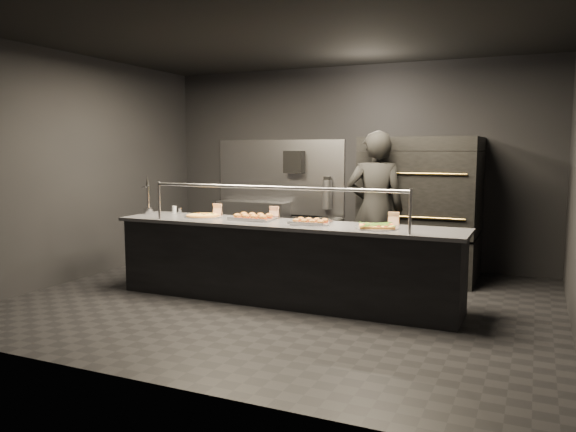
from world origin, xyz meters
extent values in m
plane|color=black|center=(0.00, 0.00, 0.00)|extent=(6.00, 6.00, 0.00)
plane|color=black|center=(0.00, 0.00, 3.00)|extent=(6.00, 6.00, 0.00)
cube|color=black|center=(0.00, 2.50, 1.50)|extent=(6.00, 0.04, 3.00)
cube|color=black|center=(0.00, -2.50, 1.50)|extent=(6.00, 0.04, 3.00)
cube|color=black|center=(-3.00, 0.00, 1.50)|extent=(0.04, 5.00, 3.00)
cube|color=#99999E|center=(-1.20, 2.48, 1.30)|extent=(2.20, 0.02, 1.20)
cube|color=black|center=(0.00, 0.00, 0.44)|extent=(4.00, 0.70, 0.88)
cube|color=#343338|center=(0.00, 0.00, 0.90)|extent=(4.10, 0.78, 0.04)
cylinder|color=#99999E|center=(-1.50, -0.30, 1.15)|extent=(0.03, 0.03, 0.45)
cylinder|color=#99999E|center=(1.50, -0.30, 1.15)|extent=(0.03, 0.03, 0.45)
cylinder|color=#99999E|center=(0.00, -0.30, 1.34)|extent=(3.00, 0.04, 0.04)
cube|color=black|center=(1.20, 1.90, 0.30)|extent=(1.50, 1.15, 0.60)
cube|color=black|center=(1.20, 1.90, 0.90)|extent=(1.50, 1.20, 0.55)
cube|color=black|center=(1.20, 1.90, 1.45)|extent=(1.50, 1.20, 0.55)
cube|color=black|center=(1.20, 1.90, 1.82)|extent=(1.50, 1.20, 0.18)
cylinder|color=gold|center=(1.20, 1.28, 0.90)|extent=(1.30, 0.02, 0.02)
cylinder|color=gold|center=(1.20, 1.28, 1.45)|extent=(1.30, 0.02, 0.02)
cube|color=#99999E|center=(-1.60, 2.32, 0.45)|extent=(1.20, 0.35, 0.90)
cube|color=black|center=(-0.90, 2.39, 1.55)|extent=(0.30, 0.20, 0.35)
cylinder|color=#B2B2B7|center=(-0.35, 2.40, 1.05)|extent=(0.14, 0.14, 0.45)
cube|color=black|center=(-0.35, 2.40, 1.30)|extent=(0.10, 0.06, 0.06)
cylinder|color=silver|center=(-1.95, 0.06, 0.96)|extent=(0.13, 0.13, 0.07)
cylinder|color=silver|center=(-1.95, 0.06, 1.12)|extent=(0.05, 0.05, 0.33)
cylinder|color=silver|center=(-1.95, -0.01, 1.27)|extent=(0.02, 0.09, 0.02)
cone|color=black|center=(-1.95, 0.06, 1.35)|extent=(0.05, 0.05, 0.13)
cylinder|color=silver|center=(-1.12, 0.07, 0.93)|extent=(0.47, 0.47, 0.01)
cylinder|color=#CC8641|center=(-1.12, 0.07, 0.94)|extent=(0.41, 0.41, 0.02)
cylinder|color=#F7BC50|center=(-1.12, 0.07, 0.95)|extent=(0.36, 0.36, 0.01)
cube|color=silver|center=(-0.44, 0.08, 0.93)|extent=(0.52, 0.40, 0.02)
ellipsoid|color=#9D6C21|center=(-0.60, 0.00, 0.97)|extent=(0.09, 0.09, 0.06)
ellipsoid|color=#9D6C21|center=(-0.60, 0.17, 0.97)|extent=(0.09, 0.09, 0.06)
ellipsoid|color=#9D6C21|center=(-0.49, 0.00, 0.97)|extent=(0.09, 0.09, 0.06)
ellipsoid|color=#9D6C21|center=(-0.49, 0.17, 0.97)|extent=(0.09, 0.09, 0.06)
ellipsoid|color=#9D6C21|center=(-0.38, 0.00, 0.97)|extent=(0.09, 0.09, 0.06)
ellipsoid|color=#9D6C21|center=(-0.38, 0.17, 0.97)|extent=(0.09, 0.09, 0.06)
ellipsoid|color=#9D6C21|center=(-0.27, 0.00, 0.97)|extent=(0.09, 0.09, 0.06)
ellipsoid|color=#9D6C21|center=(-0.27, 0.17, 0.97)|extent=(0.09, 0.09, 0.06)
cube|color=silver|center=(0.33, -0.01, 0.93)|extent=(0.50, 0.42, 0.02)
ellipsoid|color=#9D6C21|center=(0.19, -0.08, 0.96)|extent=(0.08, 0.08, 0.05)
ellipsoid|color=#9D6C21|center=(0.19, 0.06, 0.96)|extent=(0.08, 0.08, 0.05)
ellipsoid|color=#9D6C21|center=(0.28, -0.08, 0.96)|extent=(0.08, 0.08, 0.05)
ellipsoid|color=#9D6C21|center=(0.28, 0.06, 0.96)|extent=(0.08, 0.08, 0.05)
ellipsoid|color=#9D6C21|center=(0.38, -0.08, 0.96)|extent=(0.08, 0.08, 0.05)
ellipsoid|color=#9D6C21|center=(0.38, 0.06, 0.96)|extent=(0.08, 0.08, 0.05)
ellipsoid|color=#9D6C21|center=(0.48, -0.08, 0.96)|extent=(0.08, 0.08, 0.05)
ellipsoid|color=#9D6C21|center=(0.48, 0.06, 0.96)|extent=(0.08, 0.08, 0.05)
cylinder|color=silver|center=(1.09, -0.03, 0.93)|extent=(0.46, 0.46, 0.01)
cube|color=#CC8641|center=(1.09, -0.03, 0.94)|extent=(0.45, 0.42, 0.02)
cube|color=#F7BC50|center=(1.09, -0.03, 0.95)|extent=(0.42, 0.40, 0.01)
cube|color=#4A862B|center=(1.09, -0.03, 0.96)|extent=(0.40, 0.37, 0.01)
cylinder|color=silver|center=(-1.70, 0.28, 0.97)|extent=(0.06, 0.06, 0.09)
cylinder|color=silver|center=(-1.61, 0.28, 0.96)|extent=(0.04, 0.04, 0.08)
cube|color=white|center=(-1.04, 0.28, 1.00)|extent=(0.12, 0.04, 0.15)
cube|color=white|center=(-0.25, 0.28, 1.00)|extent=(0.12, 0.04, 0.15)
cube|color=white|center=(1.20, 0.28, 1.00)|extent=(0.12, 0.04, 0.15)
cylinder|color=black|center=(-0.20, 2.12, 0.36)|extent=(0.43, 0.43, 0.72)
imported|color=black|center=(0.76, 1.15, 0.99)|extent=(0.83, 0.66, 1.98)
camera|label=1|loc=(2.62, -5.78, 1.76)|focal=35.00mm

